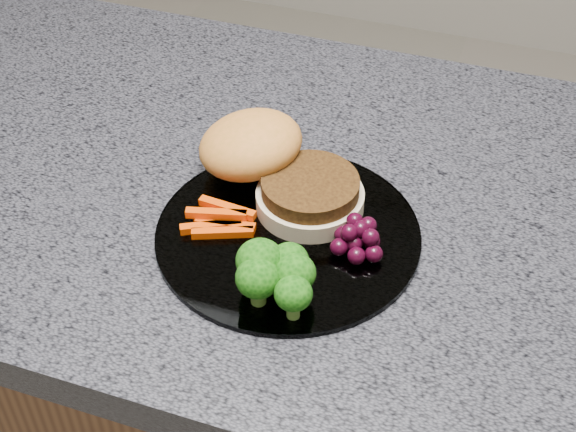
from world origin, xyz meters
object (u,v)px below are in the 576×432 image
at_px(burger, 271,165).
at_px(island_cabinet, 282,430).
at_px(grape_bunch, 359,238).
at_px(plate, 288,233).

bearing_deg(burger, island_cabinet, 87.06).
relative_size(island_cabinet, burger, 5.92).
distance_m(burger, grape_bunch, 0.13).
bearing_deg(burger, grape_bunch, -18.75).
height_order(plate, grape_bunch, grape_bunch).
relative_size(plate, burger, 1.28).
bearing_deg(grape_bunch, island_cabinet, 144.17).
xyz_separation_m(plate, grape_bunch, (0.07, -0.00, 0.02)).
bearing_deg(plate, burger, 122.54).
distance_m(island_cabinet, grape_bunch, 0.51).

